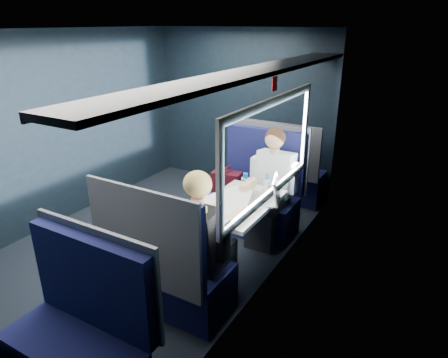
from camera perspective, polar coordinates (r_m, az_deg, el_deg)
The scene contains 13 objects.
ground at distance 4.74m, azimuth -9.57°, elevation -8.75°, with size 2.80×4.20×0.01m, color black.
room_shell at distance 4.19m, azimuth -10.58°, elevation 8.96°, with size 3.00×4.40×2.40m.
table at distance 3.91m, azimuth 1.69°, elevation -4.27°, with size 0.62×1.00×0.74m.
seat_bay_near at distance 4.80m, azimuth 4.50°, elevation -2.39°, with size 1.06×0.62×1.26m.
seat_bay_far at distance 3.49m, azimuth -8.12°, elevation -12.72°, with size 1.04×0.62×1.26m.
seat_row_front at distance 5.59m, azimuth 8.79°, elevation 0.83°, with size 1.04×0.51×1.16m.
seat_row_back at distance 2.99m, azimuth -19.69°, elevation -20.92°, with size 1.04×0.51×1.16m.
man at distance 4.44m, azimuth 6.76°, elevation -0.37°, with size 0.53×0.56×1.32m.
woman at distance 3.31m, azimuth -3.15°, elevation -8.15°, with size 0.53×0.56×1.32m.
papers at distance 3.81m, azimuth 0.46°, elevation -3.66°, with size 0.57×0.83×0.01m, color white.
laptop at distance 3.87m, azimuth 6.58°, elevation -2.21°, with size 0.37×0.42×0.27m.
bottle_small at distance 3.98m, azimuth 6.14°, elevation -1.10°, with size 0.07×0.07×0.23m.
cup at distance 4.10m, azimuth 6.68°, elevation -1.31°, with size 0.07×0.07×0.09m, color white.
Camera 1 is at (2.69, -3.10, 2.37)m, focal length 32.00 mm.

